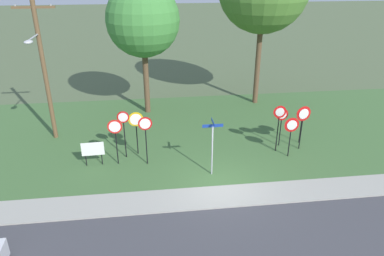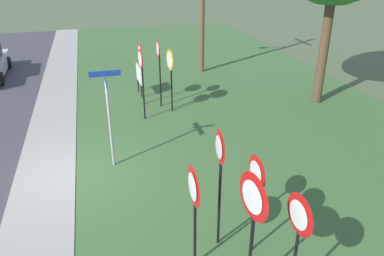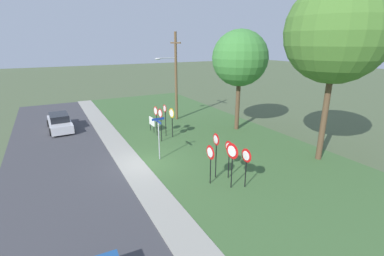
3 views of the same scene
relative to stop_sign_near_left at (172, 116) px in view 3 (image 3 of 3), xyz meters
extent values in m
plane|color=#4C5B3D|center=(3.78, -3.53, -1.78)|extent=(160.00, 160.00, 0.00)
cube|color=#3D3D42|center=(3.78, -8.33, -1.77)|extent=(44.00, 6.40, 0.01)
cube|color=#99968C|center=(3.78, -4.33, -1.75)|extent=(44.00, 1.60, 0.06)
cube|color=#3D6033|center=(3.78, 2.47, -1.76)|extent=(44.00, 12.00, 0.04)
cylinder|color=black|center=(0.00, 0.03, -0.71)|extent=(0.06, 0.06, 2.05)
cylinder|color=gold|center=(0.00, -0.01, 0.26)|extent=(0.77, 0.10, 0.77)
cylinder|color=white|center=(0.00, -0.03, 0.26)|extent=(0.60, 0.07, 0.60)
cylinder|color=black|center=(0.48, -1.10, -0.59)|extent=(0.06, 0.06, 2.28)
cylinder|color=red|center=(0.48, -1.14, 0.49)|extent=(0.68, 0.07, 0.68)
cylinder|color=white|center=(0.48, -1.15, 0.49)|extent=(0.53, 0.04, 0.53)
cylinder|color=black|center=(-0.98, -0.91, -0.68)|extent=(0.06, 0.06, 2.12)
cylinder|color=red|center=(-0.98, -0.95, 0.33)|extent=(0.71, 0.06, 0.71)
cylinder|color=white|center=(-0.98, -0.97, 0.33)|extent=(0.56, 0.04, 0.56)
cylinder|color=black|center=(-0.60, -0.28, -0.57)|extent=(0.06, 0.06, 2.32)
cylinder|color=red|center=(-0.60, -0.32, 0.54)|extent=(0.61, 0.03, 0.61)
cylinder|color=white|center=(-0.60, -0.34, 0.54)|extent=(0.47, 0.01, 0.47)
cylinder|color=black|center=(8.70, -0.50, -0.66)|extent=(0.06, 0.06, 2.15)
cone|color=red|center=(8.70, -0.54, 0.33)|extent=(0.82, 0.17, 0.83)
cone|color=white|center=(8.70, -0.56, 0.33)|extent=(0.56, 0.11, 0.56)
cylinder|color=black|center=(7.80, -1.23, -0.79)|extent=(0.06, 0.06, 1.88)
cone|color=red|center=(7.80, -1.27, 0.07)|extent=(0.78, 0.04, 0.78)
cone|color=white|center=(7.80, -1.29, 0.07)|extent=(0.53, 0.02, 0.53)
cylinder|color=black|center=(7.74, 0.00, -0.77)|extent=(0.06, 0.06, 1.93)
cone|color=red|center=(7.74, -0.04, 0.12)|extent=(0.68, 0.07, 0.67)
cone|color=white|center=(7.74, -0.06, 0.12)|extent=(0.46, 0.04, 0.46)
cylinder|color=black|center=(7.35, -0.60, -0.56)|extent=(0.06, 0.06, 2.34)
cone|color=red|center=(7.35, -0.64, 0.54)|extent=(0.68, 0.07, 0.68)
cone|color=silver|center=(7.35, -0.66, 0.54)|extent=(0.46, 0.04, 0.46)
cylinder|color=black|center=(8.98, 0.19, -0.80)|extent=(0.06, 0.06, 1.86)
cone|color=red|center=(8.98, 0.15, 0.06)|extent=(0.73, 0.07, 0.73)
cone|color=white|center=(8.98, 0.13, 0.06)|extent=(0.50, 0.04, 0.50)
cylinder|color=#9EA0A8|center=(3.53, -2.46, -0.50)|extent=(0.07, 0.07, 2.47)
cylinder|color=#9EA0A8|center=(3.53, -2.46, 0.75)|extent=(0.09, 0.09, 0.03)
cube|color=navy|center=(3.53, -2.46, 0.81)|extent=(0.96, 0.02, 0.15)
cube|color=navy|center=(3.53, -2.46, 0.98)|extent=(0.02, 0.82, 0.15)
cylinder|color=brown|center=(-4.76, 2.61, 2.36)|extent=(0.24, 0.24, 8.19)
cube|color=brown|center=(-4.76, 2.61, 5.48)|extent=(2.10, 0.12, 0.12)
cylinder|color=gray|center=(-5.61, 2.61, 5.58)|extent=(0.09, 0.09, 0.10)
cylinder|color=gray|center=(-3.91, 2.61, 5.58)|extent=(0.09, 0.09, 0.10)
cylinder|color=#9EA0A8|center=(-4.76, 1.72, 4.16)|extent=(0.08, 1.78, 0.08)
ellipsoid|color=#B7B7BC|center=(-4.76, 0.83, 4.10)|extent=(0.40, 0.56, 0.18)
cylinder|color=black|center=(-2.54, -0.92, -1.46)|extent=(0.05, 0.05, 0.55)
cylinder|color=black|center=(-1.77, -0.88, -1.46)|extent=(0.05, 0.05, 0.55)
cube|color=white|center=(-2.15, -0.90, -0.84)|extent=(1.10, 0.08, 0.70)
cylinder|color=brown|center=(0.59, 5.90, 0.72)|extent=(0.36, 0.36, 4.90)
sphere|color=#3D7F38|center=(0.59, 5.90, 4.30)|extent=(4.55, 4.55, 4.55)
cylinder|color=brown|center=(8.32, 6.75, 1.45)|extent=(0.36, 0.36, 6.37)
sphere|color=#47752D|center=(8.32, 6.75, 6.11)|extent=(5.90, 5.90, 5.90)
cube|color=silver|center=(-6.59, -7.77, -1.28)|extent=(4.72, 1.88, 0.68)
cube|color=black|center=(-6.59, -7.77, -0.66)|extent=(2.38, 1.53, 0.56)
cylinder|color=black|center=(-5.18, -6.86, -1.47)|extent=(0.61, 0.20, 0.60)
cylinder|color=black|center=(-5.12, -8.58, -1.47)|extent=(0.61, 0.20, 0.60)
cylinder|color=black|center=(-8.07, -6.97, -1.47)|extent=(0.61, 0.20, 0.60)
cylinder|color=black|center=(-8.00, -8.69, -1.47)|extent=(0.61, 0.20, 0.60)
camera|label=1|loc=(0.77, -17.02, 7.53)|focal=33.71mm
camera|label=2|loc=(13.22, -2.75, 3.85)|focal=35.46mm
camera|label=3|loc=(19.02, -8.28, 5.58)|focal=25.61mm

